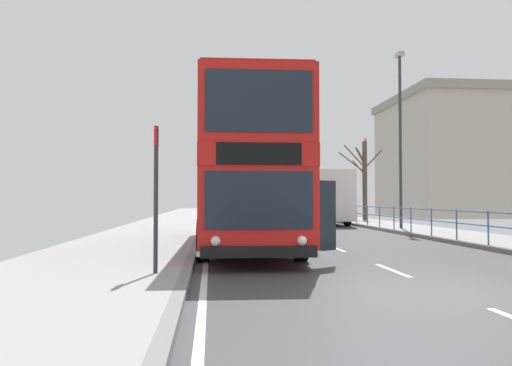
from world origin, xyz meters
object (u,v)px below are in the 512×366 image
object	(u,v)px
double_decker_bus_main	(245,173)
background_building_00	(456,156)
bare_tree_far_01	(364,176)
street_lamp_far_side	(400,127)
bus_stop_sign_near	(156,183)
background_bus_far_lane	(316,196)

from	to	relation	value
double_decker_bus_main	background_building_00	distance (m)	34.71
double_decker_bus_main	bare_tree_far_01	size ratio (longest dim) A/B	2.15
street_lamp_far_side	background_building_00	bearing A→B (deg)	57.54
bus_stop_sign_near	street_lamp_far_side	size ratio (longest dim) A/B	0.33
double_decker_bus_main	background_building_00	size ratio (longest dim) A/B	0.87
street_lamp_far_side	background_building_00	size ratio (longest dim) A/B	0.64
background_bus_far_lane	background_building_00	size ratio (longest dim) A/B	0.74
background_bus_far_lane	double_decker_bus_main	bearing A→B (deg)	-109.35
background_bus_far_lane	street_lamp_far_side	xyz separation A→B (m)	(2.39, -8.04, 3.24)
background_bus_far_lane	street_lamp_far_side	size ratio (longest dim) A/B	1.16
bus_stop_sign_near	street_lamp_far_side	distance (m)	17.34
double_decker_bus_main	bus_stop_sign_near	world-z (taller)	double_decker_bus_main
double_decker_bus_main	bare_tree_far_01	xyz separation A→B (m)	(9.09, 17.35, 0.71)
background_building_00	bare_tree_far_01	bearing A→B (deg)	-138.15
street_lamp_far_side	bare_tree_far_01	world-z (taller)	street_lamp_far_side
bus_stop_sign_near	background_building_00	size ratio (longest dim) A/B	0.21
bare_tree_far_01	double_decker_bus_main	bearing A→B (deg)	-117.67
background_bus_far_lane	bare_tree_far_01	distance (m)	4.19
background_bus_far_lane	bus_stop_sign_near	bearing A→B (deg)	-109.11
double_decker_bus_main	background_building_00	xyz separation A→B (m)	(20.67, 27.71, 3.05)
background_bus_far_lane	street_lamp_far_side	distance (m)	8.99
double_decker_bus_main	bus_stop_sign_near	distance (m)	6.59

